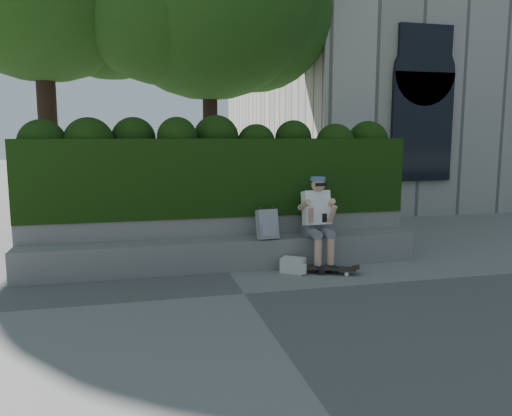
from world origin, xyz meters
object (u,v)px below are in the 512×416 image
object	(u,v)px
backpack_plaid	(267,224)
backpack_ground	(293,265)
person	(317,218)
skateboard	(326,268)

from	to	relation	value
backpack_plaid	backpack_ground	distance (m)	0.72
person	skateboard	bearing A→B (deg)	-92.52
skateboard	backpack_plaid	xyz separation A→B (m)	(-0.75, 0.50, 0.60)
skateboard	backpack_ground	distance (m)	0.48
backpack_ground	skateboard	bearing A→B (deg)	15.95
person	backpack_ground	size ratio (longest dim) A/B	4.11
person	skateboard	distance (m)	0.80
person	skateboard	xyz separation A→B (m)	(-0.02, -0.42, -0.68)
person	skateboard	world-z (taller)	person
skateboard	backpack_ground	bearing A→B (deg)	-176.12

